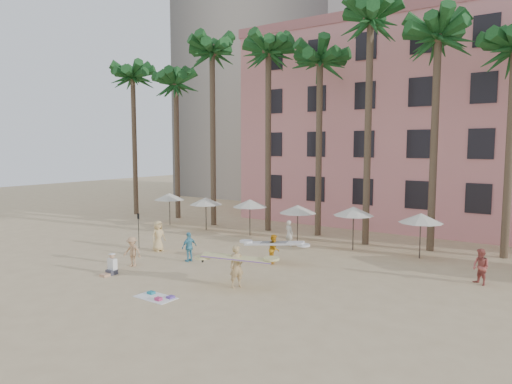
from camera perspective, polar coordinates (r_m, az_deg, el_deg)
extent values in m
plane|color=#D1B789|center=(20.72, -9.86, -12.46)|extent=(120.00, 120.00, 0.00)
cube|color=pink|center=(40.61, 25.03, 7.41)|extent=(35.00, 14.00, 16.00)
cube|color=#A89E8E|center=(63.74, 3.17, 22.66)|extent=(22.00, 18.00, 50.00)
cylinder|color=brown|center=(44.57, -14.94, 5.63)|extent=(0.44, 0.44, 13.00)
cylinder|color=brown|center=(41.26, -9.85, 5.05)|extent=(0.44, 0.44, 12.00)
cylinder|color=brown|center=(37.16, -5.41, 6.58)|extent=(0.44, 0.44, 14.00)
cylinder|color=brown|center=(34.59, 1.53, 6.25)|extent=(0.44, 0.44, 13.50)
cylinder|color=brown|center=(33.03, 7.86, 5.36)|extent=(0.44, 0.44, 12.50)
cylinder|color=brown|center=(30.50, 13.81, 7.10)|extent=(0.44, 0.44, 14.50)
cylinder|color=brown|center=(29.80, 21.36, 5.46)|extent=(0.44, 0.44, 13.00)
cylinder|color=brown|center=(29.64, 29.11, 4.17)|extent=(0.44, 0.44, 12.00)
cylinder|color=#332B23|center=(38.08, -10.74, -2.19)|extent=(0.07, 0.07, 2.50)
cone|color=silver|center=(37.94, -10.77, -0.55)|extent=(2.50, 2.50, 0.55)
cylinder|color=#332B23|center=(35.30, -6.27, -2.83)|extent=(0.07, 0.07, 2.40)
cone|color=silver|center=(35.16, -6.29, -1.14)|extent=(2.50, 2.50, 0.55)
cylinder|color=#332B23|center=(33.01, -0.77, -3.31)|extent=(0.07, 0.07, 2.50)
cone|color=silver|center=(32.85, -0.77, -1.41)|extent=(2.50, 2.50, 0.55)
cylinder|color=#332B23|center=(30.82, 5.22, -4.07)|extent=(0.07, 0.07, 2.40)
cone|color=silver|center=(30.66, 5.24, -2.14)|extent=(2.50, 2.50, 0.55)
cylinder|color=#332B23|center=(29.00, 12.05, -4.60)|extent=(0.07, 0.07, 2.60)
cone|color=silver|center=(28.82, 12.10, -2.35)|extent=(2.50, 2.50, 0.55)
cylinder|color=#332B23|center=(27.95, 19.84, -5.31)|extent=(0.07, 0.07, 2.50)
cone|color=silver|center=(27.77, 19.91, -3.08)|extent=(2.50, 2.50, 0.55)
cube|color=white|center=(20.44, -12.44, -12.74)|extent=(1.82, 1.03, 0.02)
cube|color=teal|center=(20.91, -12.97, -12.15)|extent=(0.30, 0.26, 0.10)
cube|color=#C5366C|center=(20.01, -12.09, -12.93)|extent=(0.28, 0.22, 0.12)
cube|color=#6343A1|center=(20.20, -10.63, -12.78)|extent=(0.27, 0.30, 0.08)
imported|color=tan|center=(21.08, -2.42, -9.27)|extent=(0.73, 0.85, 1.96)
cube|color=#D7D286|center=(20.98, -2.42, -8.24)|extent=(3.11, 2.21, 0.37)
imported|color=orange|center=(25.32, 2.27, -7.13)|extent=(0.87, 0.96, 1.61)
cube|color=white|center=(25.25, 2.28, -6.41)|extent=(3.33, 1.66, 0.33)
imported|color=beige|center=(29.59, 4.16, -5.17)|extent=(0.69, 0.54, 1.69)
imported|color=#AB4E47|center=(23.89, 26.29, -8.40)|extent=(1.05, 1.01, 1.70)
imported|color=#52A6C0|center=(25.96, -8.35, -6.80)|extent=(0.57, 1.03, 1.66)
imported|color=#D9B97A|center=(28.79, -12.13, -5.38)|extent=(0.71, 0.99, 1.90)
imported|color=tan|center=(25.56, -15.22, -7.20)|extent=(1.16, 0.84, 1.62)
cylinder|color=black|center=(29.85, -14.46, -4.85)|extent=(0.04, 0.04, 2.10)
cube|color=black|center=(29.68, -14.51, -2.95)|extent=(0.18, 0.03, 0.35)
cube|color=#3F3F4C|center=(24.44, -17.59, -9.51)|extent=(0.46, 0.43, 0.25)
cube|color=tan|center=(24.25, -18.27, -9.81)|extent=(0.41, 0.46, 0.12)
cube|color=white|center=(24.38, -17.52, -8.60)|extent=(0.45, 0.27, 0.57)
sphere|color=tan|center=(24.28, -17.55, -7.65)|extent=(0.25, 0.25, 0.25)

